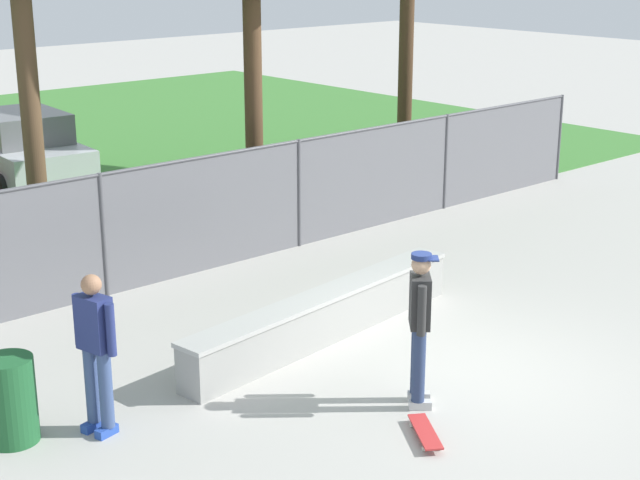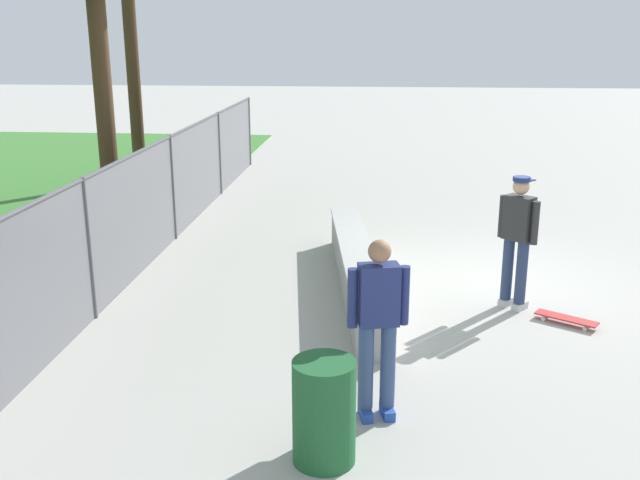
% 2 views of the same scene
% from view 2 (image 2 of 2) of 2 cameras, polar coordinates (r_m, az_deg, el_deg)
% --- Properties ---
extents(ground_plane, '(80.00, 80.00, 0.00)m').
position_cam_2_polar(ground_plane, '(11.22, 12.82, -3.25)').
color(ground_plane, '#ADAAA3').
extents(concrete_ledge, '(4.97, 1.11, 0.66)m').
position_cam_2_polar(concrete_ledge, '(10.51, 2.89, -2.29)').
color(concrete_ledge, '#999993').
rests_on(concrete_ledge, ground).
extents(skateboarder, '(0.45, 0.47, 1.84)m').
position_cam_2_polar(skateboarder, '(9.98, 15.43, 0.32)').
color(skateboarder, beige).
rests_on(skateboarder, ground).
extents(skateboard, '(0.60, 0.78, 0.09)m').
position_cam_2_polar(skateboard, '(9.92, 19.01, -5.93)').
color(skateboard, red).
rests_on(skateboard, ground).
extents(chainlink_fence, '(19.15, 0.07, 1.91)m').
position_cam_2_polar(chainlink_fence, '(11.45, -14.35, 2.44)').
color(chainlink_fence, '#4C4C51').
rests_on(chainlink_fence, ground).
extents(bystander, '(0.34, 0.59, 1.82)m').
position_cam_2_polar(bystander, '(6.90, 4.63, -6.48)').
color(bystander, '#2647A5').
rests_on(bystander, ground).
extents(trash_bin, '(0.56, 0.56, 0.96)m').
position_cam_2_polar(trash_bin, '(6.43, 0.32, -13.51)').
color(trash_bin, '#1E592D').
rests_on(trash_bin, ground).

